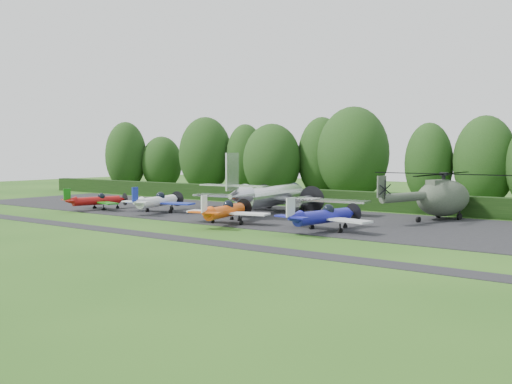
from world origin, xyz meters
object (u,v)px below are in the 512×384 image
Objects in this scene: transport_plane at (270,196)px; light_plane_blue at (323,216)px; light_plane_orange at (225,211)px; helicopter at (443,195)px; light_plane_white at (157,201)px; light_plane_red at (97,201)px.

transport_plane is 2.48× the size of light_plane_blue.
light_plane_orange is 0.49× the size of helicopter.
light_plane_white is 28.15m from helicopter.
light_plane_blue reaches higher than light_plane_white.
transport_plane is 2.49× the size of light_plane_white.
light_plane_blue is at bearing -32.51° from transport_plane.
light_plane_red is 7.68m from light_plane_white.
light_plane_white is 1.02× the size of light_plane_orange.
light_plane_blue is (11.40, -9.05, -0.56)m from transport_plane.
helicopter is at bearing 21.02° from transport_plane.
light_plane_blue reaches higher than light_plane_orange.
transport_plane is at bearing 12.59° from light_plane_red.
light_plane_blue is (28.12, -0.21, 0.19)m from light_plane_red.
light_plane_red is at bearing -154.42° from light_plane_white.
light_plane_orange is at bearing -70.73° from transport_plane.
light_plane_white is 0.99× the size of light_plane_blue.
light_plane_red is at bearing 169.55° from light_plane_blue.
light_plane_white reaches higher than light_plane_orange.
light_plane_orange is (19.15, -1.44, 0.15)m from light_plane_red.
transport_plane reaches higher than light_plane_red.
transport_plane is 18.93m from light_plane_red.
light_plane_orange is 9.05m from light_plane_blue.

